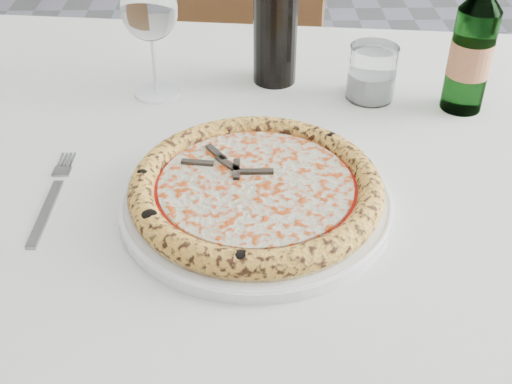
# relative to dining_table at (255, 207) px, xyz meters

# --- Properties ---
(floor) EXTENTS (5.00, 6.00, 0.02)m
(floor) POSITION_rel_dining_table_xyz_m (0.15, 0.21, -0.68)
(floor) COLOR slate
(floor) RESTS_ON ground
(dining_table) EXTENTS (1.66, 1.10, 0.76)m
(dining_table) POSITION_rel_dining_table_xyz_m (0.00, 0.00, 0.00)
(dining_table) COLOR brown
(dining_table) RESTS_ON floor
(chair_far) EXTENTS (0.55, 0.55, 0.93)m
(chair_far) POSITION_rel_dining_table_xyz_m (-0.05, 0.81, -0.14)
(chair_far) COLOR brown
(chair_far) RESTS_ON floor
(plate) EXTENTS (0.32, 0.32, 0.02)m
(plate) POSITION_rel_dining_table_xyz_m (0.00, -0.10, 0.09)
(plate) COLOR white
(plate) RESTS_ON dining_table
(pizza) EXTENTS (0.30, 0.30, 0.03)m
(pizza) POSITION_rel_dining_table_xyz_m (-0.00, -0.10, 0.11)
(pizza) COLOR #DEC07B
(pizza) RESTS_ON plate
(fork) EXTENTS (0.02, 0.18, 0.00)m
(fork) POSITION_rel_dining_table_xyz_m (-0.25, -0.08, 0.08)
(fork) COLOR gray
(fork) RESTS_ON dining_table
(wine_glass) EXTENTS (0.08, 0.08, 0.18)m
(wine_glass) POSITION_rel_dining_table_xyz_m (-0.15, 0.19, 0.21)
(wine_glass) COLOR white
(wine_glass) RESTS_ON dining_table
(tumbler) EXTENTS (0.07, 0.07, 0.08)m
(tumbler) POSITION_rel_dining_table_xyz_m (0.18, 0.17, 0.12)
(tumbler) COLOR white
(tumbler) RESTS_ON dining_table
(beer_bottle) EXTENTS (0.06, 0.06, 0.23)m
(beer_bottle) POSITION_rel_dining_table_xyz_m (0.31, 0.13, 0.17)
(beer_bottle) COLOR #356835
(beer_bottle) RESTS_ON dining_table
(wine_bottle) EXTENTS (0.07, 0.07, 0.28)m
(wine_bottle) POSITION_rel_dining_table_xyz_m (0.04, 0.23, 0.20)
(wine_bottle) COLOR black
(wine_bottle) RESTS_ON dining_table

